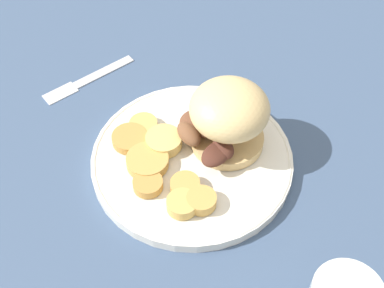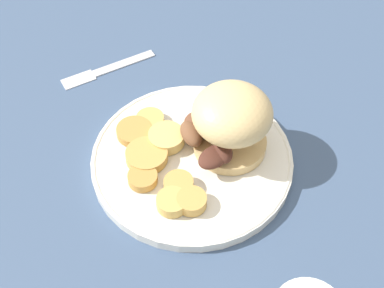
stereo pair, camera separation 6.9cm
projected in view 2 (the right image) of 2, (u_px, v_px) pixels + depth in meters
name	position (u px, v px, depth m)	size (l,w,h in m)	color
ground_plane	(192.00, 163.00, 0.72)	(4.00, 4.00, 0.00)	#3D5170
dinner_plate	(192.00, 159.00, 0.72)	(0.27, 0.27, 0.02)	white
sandwich	(228.00, 121.00, 0.68)	(0.12, 0.11, 0.10)	tan
potato_round_0	(166.00, 138.00, 0.72)	(0.05, 0.05, 0.02)	#DBB766
potato_round_1	(179.00, 184.00, 0.67)	(0.04, 0.04, 0.01)	tan
potato_round_2	(150.00, 120.00, 0.74)	(0.04, 0.04, 0.01)	tan
potato_round_3	(143.00, 178.00, 0.68)	(0.04, 0.04, 0.01)	#BC8942
potato_round_4	(147.00, 155.00, 0.70)	(0.06, 0.06, 0.01)	tan
potato_round_5	(172.00, 202.00, 0.65)	(0.04, 0.04, 0.02)	tan
potato_round_6	(192.00, 201.00, 0.66)	(0.04, 0.04, 0.02)	tan
potato_round_7	(134.00, 131.00, 0.73)	(0.05, 0.05, 0.01)	#BC8942
fork	(107.00, 69.00, 0.84)	(0.15, 0.08, 0.00)	silver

